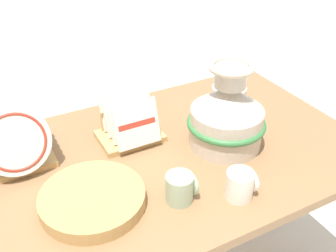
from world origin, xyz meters
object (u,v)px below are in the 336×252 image
object	(u,v)px
dish_rack_square_plates	(129,126)
mug_cream_glaze	(241,184)
ceramic_vase	(227,114)
fruit_bowl	(229,92)
wicker_charger_stack	(93,199)
dish_rack_round_plates	(14,141)
mug_sage_glaze	(181,188)

from	to	relation	value
dish_rack_square_plates	mug_cream_glaze	distance (m)	0.48
ceramic_vase	dish_rack_square_plates	xyz separation A→B (m)	(-0.29, 0.19, -0.07)
ceramic_vase	fruit_bowl	distance (m)	0.35
wicker_charger_stack	mug_cream_glaze	world-z (taller)	mug_cream_glaze
dish_rack_round_plates	ceramic_vase	bearing A→B (deg)	-18.00
mug_cream_glaze	fruit_bowl	world-z (taller)	fruit_bowl
dish_rack_square_plates	mug_cream_glaze	xyz separation A→B (m)	(0.18, -0.45, -0.01)
dish_rack_round_plates	fruit_bowl	size ratio (longest dim) A/B	1.62
dish_rack_round_plates	mug_cream_glaze	xyz separation A→B (m)	(0.57, -0.47, -0.05)
ceramic_vase	dish_rack_round_plates	distance (m)	0.72
wicker_charger_stack	mug_cream_glaze	xyz separation A→B (m)	(0.41, -0.17, 0.02)
fruit_bowl	ceramic_vase	bearing A→B (deg)	-127.96
dish_rack_square_plates	fruit_bowl	world-z (taller)	dish_rack_square_plates
mug_sage_glaze	fruit_bowl	world-z (taller)	fruit_bowl
dish_rack_round_plates	mug_sage_glaze	size ratio (longest dim) A/B	2.59
dish_rack_square_plates	mug_sage_glaze	size ratio (longest dim) A/B	2.47
dish_rack_round_plates	mug_sage_glaze	xyz separation A→B (m)	(0.40, -0.40, -0.05)
mug_cream_glaze	dish_rack_round_plates	bearing A→B (deg)	140.26
mug_sage_glaze	mug_cream_glaze	bearing A→B (deg)	-23.30
wicker_charger_stack	fruit_bowl	bearing A→B (deg)	25.06
wicker_charger_stack	mug_cream_glaze	distance (m)	0.45
dish_rack_round_plates	dish_rack_square_plates	xyz separation A→B (m)	(0.40, -0.03, -0.04)
dish_rack_square_plates	wicker_charger_stack	distance (m)	0.36
dish_rack_square_plates	mug_sage_glaze	distance (m)	0.37
mug_sage_glaze	wicker_charger_stack	bearing A→B (deg)	157.29
ceramic_vase	dish_rack_round_plates	bearing A→B (deg)	162.00
mug_sage_glaze	fruit_bowl	xyz separation A→B (m)	(0.50, 0.45, -0.01)
ceramic_vase	fruit_bowl	size ratio (longest dim) A/B	2.16
mug_sage_glaze	fruit_bowl	distance (m)	0.67
dish_rack_round_plates	mug_cream_glaze	world-z (taller)	dish_rack_round_plates
wicker_charger_stack	mug_sage_glaze	bearing A→B (deg)	-22.71
dish_rack_square_plates	dish_rack_round_plates	bearing A→B (deg)	175.76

